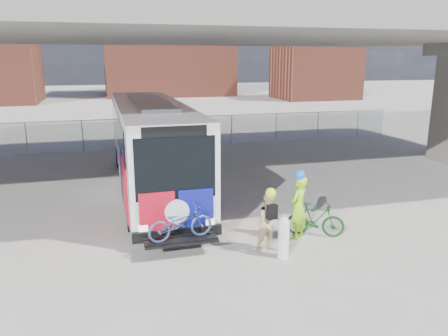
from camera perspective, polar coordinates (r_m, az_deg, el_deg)
name	(u,v)px	position (r m, az deg, el deg)	size (l,w,h in m)	color
ground	(221,211)	(15.58, -0.43, -5.62)	(160.00, 160.00, 0.00)	#9E9991
bus	(151,139)	(17.91, -9.52, 3.78)	(2.67, 13.00, 3.69)	silver
overpass	(194,26)	(18.60, -3.88, 18.04)	(40.00, 16.00, 7.95)	#605E59
chainlink_fence	(168,124)	(26.71, -7.26, 5.74)	(30.00, 0.06, 30.00)	gray
brick_buildings	(136,57)	(62.59, -11.36, 13.99)	(54.00, 22.00, 12.00)	brown
smokestack	(214,10)	(71.79, -1.27, 19.89)	(2.20, 2.20, 25.00)	brown
bollard	(284,236)	(11.99, 7.79, -8.79)	(0.30, 0.30, 1.16)	white
cyclist_hivis	(298,206)	(13.16, 9.68, -4.87)	(0.84, 0.80, 2.12)	#96EB18
cyclist_tan	(270,222)	(12.20, 6.04, -7.03)	(0.93, 0.79, 1.86)	tan
bike_parked	(315,220)	(13.58, 11.84, -6.61)	(0.49, 1.74, 1.05)	#164518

